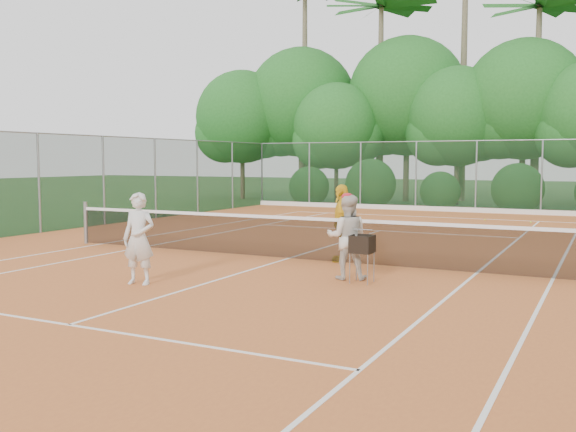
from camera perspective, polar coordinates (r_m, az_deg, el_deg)
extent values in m
plane|color=#1E4217|center=(14.26, -0.12, -3.93)|extent=(120.00, 120.00, 0.00)
cube|color=#C2652C|center=(14.26, -0.12, -3.89)|extent=(18.00, 36.00, 0.02)
cylinder|color=gray|center=(17.67, -17.54, -0.57)|extent=(0.10, 0.10, 1.10)
cube|color=black|center=(14.20, -0.13, -2.01)|extent=(11.87, 0.03, 0.86)
cube|color=white|center=(14.15, -0.13, -0.15)|extent=(11.87, 0.04, 0.07)
imported|color=silver|center=(11.60, -13.12, -1.97)|extent=(0.66, 0.49, 1.63)
imported|color=beige|center=(11.84, 5.27, -1.87)|extent=(0.91, 0.81, 1.56)
ellipsoid|color=red|center=(11.77, 5.30, 1.71)|extent=(0.22, 0.22, 0.14)
imported|color=yellow|center=(13.89, 4.81, -0.62)|extent=(0.69, 1.06, 1.67)
cylinder|color=gray|center=(11.48, 5.51, -4.66)|extent=(0.02, 0.02, 0.54)
cylinder|color=gray|center=(11.68, 7.65, -4.52)|extent=(0.02, 0.02, 0.54)
cube|color=black|center=(11.51, 6.61, -2.48)|extent=(0.38, 0.38, 0.32)
sphere|color=gold|center=(25.06, 5.84, 0.03)|extent=(0.07, 0.07, 0.07)
sphere|color=#C7D431|center=(24.34, 17.11, -0.32)|extent=(0.07, 0.07, 0.07)
sphere|color=#AACB2F|center=(23.88, 20.76, -0.52)|extent=(0.07, 0.07, 0.07)
cube|color=white|center=(25.36, 12.15, -0.07)|extent=(11.03, 0.06, 0.01)
cube|color=white|center=(17.42, -16.43, -2.43)|extent=(0.06, 23.77, 0.01)
cube|color=white|center=(12.78, 22.46, -5.25)|extent=(0.06, 23.77, 0.01)
cube|color=white|center=(16.52, -12.95, -2.75)|extent=(0.06, 23.77, 0.01)
cube|color=white|center=(12.95, 16.37, -4.94)|extent=(0.06, 23.77, 0.01)
cube|color=white|center=(20.13, 8.17, -1.30)|extent=(8.23, 0.06, 0.01)
cube|color=white|center=(9.14, -18.89, -9.14)|extent=(8.23, 0.06, 0.01)
cube|color=white|center=(14.26, -0.12, -3.84)|extent=(0.06, 12.80, 0.01)
cube|color=#19381E|center=(28.30, 13.82, 3.45)|extent=(18.00, 0.02, 3.00)
cylinder|color=gray|center=(31.57, -2.34, 3.74)|extent=(0.07, 0.07, 3.00)
cylinder|color=gray|center=(31.57, -2.34, 3.74)|extent=(0.07, 0.07, 3.00)
cylinder|color=brown|center=(36.78, -4.06, 4.46)|extent=(0.26, 0.26, 3.75)
sphere|color=#1F5A1E|center=(36.86, -4.09, 8.78)|extent=(5.25, 5.25, 5.25)
cylinder|color=brown|center=(36.68, 1.18, 4.98)|extent=(0.30, 0.30, 4.40)
sphere|color=#1F5A1E|center=(36.82, 1.19, 10.05)|extent=(6.16, 6.16, 6.16)
cylinder|color=brown|center=(33.63, 4.32, 3.94)|extent=(0.22, 0.22, 3.20)
sphere|color=#1F5A1E|center=(33.67, 4.35, 7.97)|extent=(4.48, 4.48, 4.48)
cylinder|color=brown|center=(34.99, 10.47, 4.98)|extent=(0.31, 0.31, 4.50)
sphere|color=#1F5A1E|center=(35.15, 10.56, 10.41)|extent=(6.30, 6.30, 6.30)
cylinder|color=brown|center=(32.79, 14.76, 4.03)|extent=(0.24, 0.24, 3.50)
sphere|color=#1F5A1E|center=(32.86, 14.86, 8.54)|extent=(4.90, 4.90, 4.90)
cylinder|color=brown|center=(32.79, 20.10, 4.41)|extent=(0.28, 0.28, 4.10)
sphere|color=#1F5A1E|center=(32.91, 20.26, 9.70)|extent=(5.74, 5.74, 5.74)
cone|color=brown|center=(38.49, 1.50, 11.39)|extent=(0.44, 0.44, 13.00)
cone|color=brown|center=(35.59, 8.20, 10.25)|extent=(0.44, 0.44, 11.00)
cone|color=brown|center=(36.70, 15.36, 13.11)|extent=(0.44, 0.44, 15.00)
cone|color=brown|center=(33.35, 21.22, 9.46)|extent=(0.44, 0.44, 10.00)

